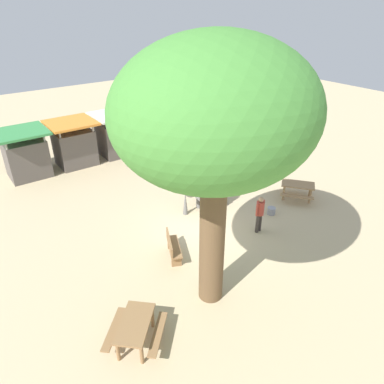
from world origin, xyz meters
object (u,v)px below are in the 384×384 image
at_px(market_stall_white, 116,136).
at_px(wooden_bench, 173,247).
at_px(picnic_table_near, 135,327).
at_px(market_stall_green, 26,156).
at_px(market_stall_blue, 154,128).
at_px(person_handler, 260,212).
at_px(shade_tree_main, 216,116).
at_px(elephant, 206,189).
at_px(picnic_table_far, 298,187).
at_px(feed_bucket, 271,211).
at_px(market_stall_orange, 74,145).

bearing_deg(market_stall_white, wooden_bench, -105.21).
distance_m(wooden_bench, picnic_table_near, 3.83).
distance_m(picnic_table_near, market_stall_green, 12.84).
height_order(picnic_table_near, market_stall_blue, market_stall_blue).
distance_m(person_handler, picnic_table_near, 6.88).
height_order(wooden_bench, market_stall_white, market_stall_white).
bearing_deg(shade_tree_main, market_stall_green, 100.39).
xyz_separation_m(elephant, wooden_bench, (-3.14, -1.99, -0.52)).
height_order(wooden_bench, market_stall_green, market_stall_green).
xyz_separation_m(person_handler, picnic_table_near, (-6.63, -1.81, -0.36)).
relative_size(market_stall_green, market_stall_blue, 1.00).
relative_size(person_handler, picnic_table_near, 0.77).
xyz_separation_m(shade_tree_main, picnic_table_far, (7.29, 2.48, -5.34)).
relative_size(shade_tree_main, market_stall_green, 3.15).
relative_size(wooden_bench, feed_bucket, 3.99).
distance_m(elephant, market_stall_orange, 8.82).
bearing_deg(elephant, person_handler, 111.29).
height_order(wooden_bench, picnic_table_near, wooden_bench).
relative_size(elephant, picnic_table_far, 1.08).
xyz_separation_m(person_handler, shade_tree_main, (-3.83, -1.62, 4.98)).
relative_size(person_handler, picnic_table_far, 0.77).
bearing_deg(picnic_table_near, market_stall_white, -159.76).
xyz_separation_m(shade_tree_main, market_stall_white, (2.88, 12.63, -4.78)).
bearing_deg(market_stall_orange, feed_bucket, -64.40).
bearing_deg(picnic_table_far, market_stall_orange, -3.65).
bearing_deg(picnic_table_near, market_stall_green, -138.01).
bearing_deg(wooden_bench, picnic_table_near, -23.54).
xyz_separation_m(wooden_bench, feed_bucket, (5.19, -0.11, -0.31)).
bearing_deg(elephant, shade_tree_main, 61.97).
bearing_deg(market_stall_blue, wooden_bench, -117.66).
distance_m(picnic_table_far, market_stall_white, 11.08).
relative_size(elephant, market_stall_blue, 0.90).
xyz_separation_m(wooden_bench, market_stall_blue, (5.40, 10.30, 0.67)).
distance_m(market_stall_blue, feed_bucket, 10.46).
bearing_deg(market_stall_green, wooden_bench, -76.89).
relative_size(market_stall_green, market_stall_orange, 1.00).
relative_size(picnic_table_far, market_stall_white, 0.83).
xyz_separation_m(person_handler, market_stall_white, (-0.94, 11.01, 0.19)).
bearing_deg(elephant, picnic_table_near, 45.57).
bearing_deg(wooden_bench, market_stall_orange, -155.77).
distance_m(shade_tree_main, feed_bucket, 8.12).
xyz_separation_m(elephant, market_stall_white, (-0.34, 8.31, 0.15)).
bearing_deg(market_stall_green, elephant, -56.28).
height_order(shade_tree_main, market_stall_green, shade_tree_main).
distance_m(elephant, market_stall_blue, 8.61).
distance_m(wooden_bench, feed_bucket, 5.20).
xyz_separation_m(wooden_bench, market_stall_green, (-2.40, 10.30, 0.67)).
height_order(market_stall_orange, market_stall_blue, same).
bearing_deg(market_stall_orange, market_stall_blue, 0.00).
distance_m(picnic_table_near, market_stall_blue, 15.27).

